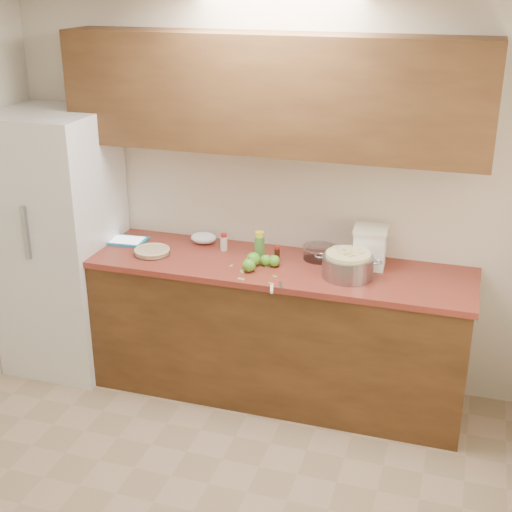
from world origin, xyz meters
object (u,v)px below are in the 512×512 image
(pie, at_px, (152,251))
(flour_canister, at_px, (370,247))
(tablet, at_px, (127,241))
(colander, at_px, (348,265))

(pie, relative_size, flour_canister, 0.95)
(tablet, bearing_deg, flour_canister, -1.27)
(tablet, bearing_deg, colander, -8.72)
(flour_canister, xyz_separation_m, tablet, (-1.63, -0.07, -0.12))
(pie, relative_size, colander, 0.59)
(colander, bearing_deg, pie, -178.99)
(colander, height_order, tablet, colander)
(flour_canister, height_order, tablet, flour_canister)
(pie, xyz_separation_m, colander, (1.28, 0.02, 0.05))
(colander, xyz_separation_m, flour_canister, (0.10, 0.20, 0.06))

